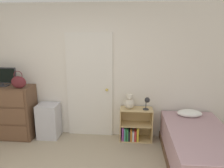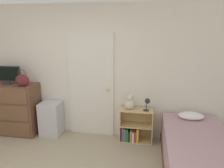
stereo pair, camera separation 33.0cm
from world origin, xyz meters
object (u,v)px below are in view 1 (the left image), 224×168
object	(u,v)px
storage_bin	(49,121)
desk_lamp	(147,101)
dresser	(6,112)
teddy_bear	(129,102)
bed	(198,148)
bookshelf	(134,128)
handbag	(19,82)
tv	(2,76)

from	to	relation	value
storage_bin	desk_lamp	size ratio (longest dim) A/B	2.81
dresser	teddy_bear	xyz separation A→B (m)	(2.39, 0.08, 0.24)
bed	storage_bin	bearing A→B (deg)	165.02
desk_lamp	teddy_bear	bearing A→B (deg)	172.46
storage_bin	bookshelf	distance (m)	1.66
storage_bin	teddy_bear	world-z (taller)	teddy_bear
desk_lamp	bed	distance (m)	1.15
bookshelf	bed	distance (m)	1.24
handbag	teddy_bear	xyz separation A→B (m)	(2.00, 0.21, -0.39)
tv	storage_bin	distance (m)	1.21
teddy_bear	bed	bearing A→B (deg)	-34.37
bookshelf	tv	bearing A→B (deg)	-178.20
dresser	bed	size ratio (longest dim) A/B	0.60
handbag	desk_lamp	bearing A→B (deg)	4.09
bookshelf	desk_lamp	size ratio (longest dim) A/B	2.63
dresser	teddy_bear	distance (m)	2.40
handbag	teddy_bear	world-z (taller)	handbag
storage_bin	teddy_bear	bearing A→B (deg)	1.13
tv	storage_bin	world-z (taller)	tv
tv	desk_lamp	distance (m)	2.75
tv	teddy_bear	bearing A→B (deg)	1.83
handbag	desk_lamp	xyz separation A→B (m)	(2.32, 0.17, -0.35)
storage_bin	teddy_bear	size ratio (longest dim) A/B	2.32
tv	teddy_bear	size ratio (longest dim) A/B	1.96
dresser	bookshelf	distance (m)	2.50
handbag	teddy_bear	bearing A→B (deg)	5.95
storage_bin	desk_lamp	world-z (taller)	desk_lamp
desk_lamp	handbag	bearing A→B (deg)	-175.91
dresser	tv	bearing A→B (deg)	168.01
tv	handbag	world-z (taller)	tv
teddy_bear	tv	bearing A→B (deg)	-178.17
bookshelf	dresser	bearing A→B (deg)	-178.15
dresser	teddy_bear	bearing A→B (deg)	1.88
teddy_bear	dresser	bearing A→B (deg)	-178.12
dresser	handbag	size ratio (longest dim) A/B	3.39
dresser	storage_bin	world-z (taller)	dresser
handbag	desk_lamp	world-z (taller)	handbag
bookshelf	bed	world-z (taller)	bed
dresser	desk_lamp	size ratio (longest dim) A/B	4.56
dresser	handbag	distance (m)	0.75
bookshelf	desk_lamp	world-z (taller)	desk_lamp
teddy_bear	bed	world-z (taller)	teddy_bear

